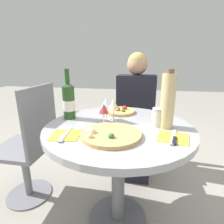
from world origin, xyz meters
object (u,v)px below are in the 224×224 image
wine_bottle (69,101)px  tall_carafe (168,101)px  chair_behind_diner (135,123)px  chair_empty_side (30,147)px  seated_diner (135,121)px  pizza_large (109,134)px  dining_table (119,146)px

wine_bottle → tall_carafe: tall_carafe is taller
chair_behind_diner → tall_carafe: (0.21, -0.80, 0.44)m
chair_empty_side → wine_bottle: (0.37, -0.03, 0.40)m
chair_behind_diner → seated_diner: 0.17m
tall_carafe → wine_bottle: bearing=174.8°
tall_carafe → pizza_large: bearing=-148.4°
chair_behind_diner → pizza_large: size_ratio=2.94×
chair_empty_side → chair_behind_diner: bearing=-48.0°
chair_behind_diner → dining_table: bearing=85.2°
pizza_large → wine_bottle: (-0.33, 0.25, 0.11)m
tall_carafe → dining_table: bearing=-175.8°
chair_behind_diner → wine_bottle: wine_bottle is taller
seated_diner → pizza_large: 0.86m
wine_bottle → tall_carafe: 0.64m
dining_table → chair_empty_side: chair_empty_side is taller
seated_diner → wine_bottle: 0.79m
dining_table → chair_behind_diner: bearing=85.2°
dining_table → seated_diner: size_ratio=0.76×
dining_table → chair_behind_diner: size_ratio=0.96×
wine_bottle → seated_diner: bearing=54.3°
wine_bottle → tall_carafe: bearing=-5.2°
dining_table → chair_empty_side: 0.74m
wine_bottle → chair_behind_diner: bearing=60.2°
pizza_large → seated_diner: bearing=83.5°
dining_table → tall_carafe: bearing=4.2°
dining_table → tall_carafe: size_ratio=2.66×
pizza_large → chair_behind_diner: bearing=84.5°
seated_diner → chair_empty_side: seated_diner is taller
dining_table → pizza_large: bearing=-98.9°
pizza_large → wine_bottle: bearing=143.2°
chair_empty_side → wine_bottle: wine_bottle is taller
chair_empty_side → pizza_large: (0.69, -0.27, 0.29)m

